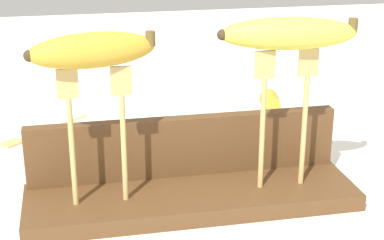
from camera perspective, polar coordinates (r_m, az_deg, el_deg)
ground_plane at (r=0.84m, az=-0.00°, el=-7.87°), size 3.00×3.00×0.00m
wooden_board at (r=0.84m, az=-0.00°, el=-7.19°), size 0.44×0.13×0.02m
board_backstop at (r=0.86m, az=-0.73°, el=-2.41°), size 0.43×0.02×0.08m
fork_stand_left at (r=0.77m, az=-8.82°, el=-0.35°), size 0.09×0.01×0.18m
fork_stand_right at (r=0.81m, az=8.58°, el=1.23°), size 0.08×0.01×0.19m
banana_raised_left at (r=0.74m, az=-9.20°, el=6.41°), size 0.16×0.07×0.04m
banana_raised_right at (r=0.79m, az=8.94°, el=7.94°), size 0.18×0.07×0.04m
fork_fallen_near at (r=1.11m, az=-14.33°, el=-1.20°), size 0.15×0.14×0.01m
banana_chunk_near at (r=1.20m, az=7.24°, el=1.67°), size 0.05×0.06×0.04m
wire_coil at (r=0.98m, az=0.16°, el=-3.43°), size 0.10×0.10×0.01m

